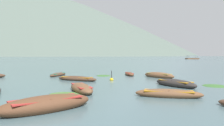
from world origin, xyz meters
name	(u,v)px	position (x,y,z in m)	size (l,w,h in m)	color
ground_plane	(108,56)	(0.00, 1500.00, 0.00)	(6000.00, 6000.00, 0.00)	#476066
mountain_1	(24,13)	(-601.66, 1503.77, 306.32)	(2335.20, 2335.20, 612.65)	#56665B
mountain_2	(114,23)	(46.64, 1731.87, 272.51)	(1482.43, 1482.43, 545.03)	slate
rowboat_0	(169,94)	(5.40, 7.86, 0.18)	(4.01, 1.89, 0.58)	brown
rowboat_2	(77,79)	(-1.21, 16.07, 0.17)	(4.46, 3.03, 0.53)	#4C3323
rowboat_4	(129,74)	(4.46, 21.37, 0.15)	(1.20, 3.39, 0.46)	brown
rowboat_6	(47,104)	(-0.85, 4.99, 0.26)	(4.21, 3.67, 0.83)	brown
rowboat_7	(175,83)	(7.18, 12.11, 0.22)	(3.11, 3.96, 0.69)	#2D2826
rowboat_8	(81,88)	(0.03, 9.85, 0.20)	(2.46, 3.86, 0.65)	brown
rowboat_9	(159,75)	(7.47, 18.65, 0.23)	(3.39, 3.88, 0.72)	brown
rowboat_10	(58,75)	(-4.18, 20.74, 0.14)	(1.75, 3.58, 0.46)	#4C3323
ferry_0	(192,59)	(59.58, 137.38, 0.45)	(9.61, 5.21, 2.54)	brown
mooring_buoy	(112,79)	(2.18, 15.96, 0.10)	(0.37, 0.37, 1.06)	yellow
weed_patch_0	(104,76)	(1.30, 20.63, 0.00)	(1.72, 2.12, 0.14)	#38662D
weed_patch_1	(67,94)	(-0.76, 8.81, 0.00)	(1.44, 2.14, 0.14)	#477033
weed_patch_2	(215,86)	(10.35, 12.12, 0.00)	(1.90, 1.84, 0.14)	#38662D
weed_patch_4	(163,76)	(8.46, 20.42, 0.00)	(3.33, 1.28, 0.14)	#477033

